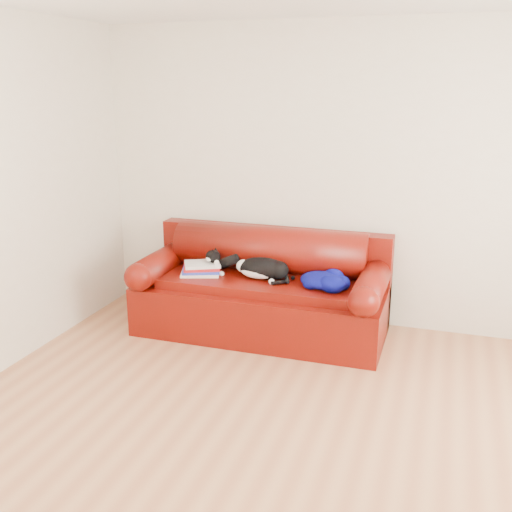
{
  "coord_description": "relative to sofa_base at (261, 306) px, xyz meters",
  "views": [
    {
      "loc": [
        0.84,
        -3.1,
        2.09
      ],
      "look_at": [
        -0.62,
        1.35,
        0.73
      ],
      "focal_mm": 42.0,
      "sensor_mm": 36.0,
      "label": 1
    }
  ],
  "objects": [
    {
      "name": "room_shell",
      "position": [
        0.75,
        -1.48,
        1.43
      ],
      "size": [
        4.52,
        4.02,
        2.61
      ],
      "color": "beige",
      "rests_on": "ground"
    },
    {
      "name": "ground",
      "position": [
        0.62,
        -1.49,
        -0.24
      ],
      "size": [
        4.5,
        4.5,
        0.0
      ],
      "primitive_type": "plane",
      "color": "#955B3B",
      "rests_on": "ground"
    },
    {
      "name": "blanket",
      "position": [
        0.56,
        -0.08,
        0.32
      ],
      "size": [
        0.47,
        0.48,
        0.14
      ],
      "rotation": [
        0.0,
        0.0,
        -0.43
      ],
      "color": "#05024F",
      "rests_on": "sofa_base"
    },
    {
      "name": "sofa_base",
      "position": [
        0.0,
        0.0,
        0.0
      ],
      "size": [
        2.1,
        0.9,
        0.5
      ],
      "color": "#3B0E02",
      "rests_on": "ground"
    },
    {
      "name": "sofa_back",
      "position": [
        -0.0,
        0.24,
        0.3
      ],
      "size": [
        2.1,
        1.01,
        0.88
      ],
      "color": "#3B0E02",
      "rests_on": "ground"
    },
    {
      "name": "cat",
      "position": [
        0.02,
        -0.03,
        0.35
      ],
      "size": [
        0.61,
        0.29,
        0.23
      ],
      "rotation": [
        0.0,
        0.0,
        -0.12
      ],
      "color": "black",
      "rests_on": "sofa_base"
    },
    {
      "name": "book_stack",
      "position": [
        -0.52,
        -0.07,
        0.31
      ],
      "size": [
        0.39,
        0.34,
        0.1
      ],
      "rotation": [
        0.0,
        0.0,
        0.4
      ],
      "color": "beige",
      "rests_on": "sofa_base"
    }
  ]
}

